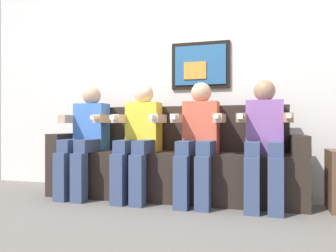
{
  "coord_description": "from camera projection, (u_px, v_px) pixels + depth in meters",
  "views": [
    {
      "loc": [
        0.92,
        -2.95,
        0.7
      ],
      "look_at": [
        0.0,
        0.15,
        0.7
      ],
      "focal_mm": 37.19,
      "sensor_mm": 36.0,
      "label": 1
    }
  ],
  "objects": [
    {
      "name": "person_rightmost",
      "position": [
        264.0,
        137.0,
        2.99
      ],
      "size": [
        0.46,
        0.56,
        1.11
      ],
      "color": "#8C59A5",
      "rests_on": "ground_plane"
    },
    {
      "name": "ground_plane",
      "position": [
        163.0,
        205.0,
        3.09
      ],
      "size": [
        6.3,
        6.3,
        0.0
      ],
      "primitive_type": "plane",
      "color": "#66605B"
    },
    {
      "name": "person_right_center",
      "position": [
        199.0,
        136.0,
        3.16
      ],
      "size": [
        0.46,
        0.56,
        1.11
      ],
      "color": "#D8593F",
      "rests_on": "ground_plane"
    },
    {
      "name": "back_wall_assembly",
      "position": [
        184.0,
        71.0,
        3.82
      ],
      "size": [
        4.85,
        0.1,
        2.6
      ],
      "color": "silver",
      "rests_on": "ground_plane"
    },
    {
      "name": "person_left_center",
      "position": [
        139.0,
        136.0,
        3.32
      ],
      "size": [
        0.46,
        0.56,
        1.11
      ],
      "color": "yellow",
      "rests_on": "ground_plane"
    },
    {
      "name": "couch",
      "position": [
        173.0,
        166.0,
        3.4
      ],
      "size": [
        2.45,
        0.58,
        0.9
      ],
      "color": "#2D231E",
      "rests_on": "ground_plane"
    },
    {
      "name": "person_leftmost",
      "position": [
        86.0,
        135.0,
        3.48
      ],
      "size": [
        0.46,
        0.56,
        1.11
      ],
      "color": "#3F72CC",
      "rests_on": "ground_plane"
    }
  ]
}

